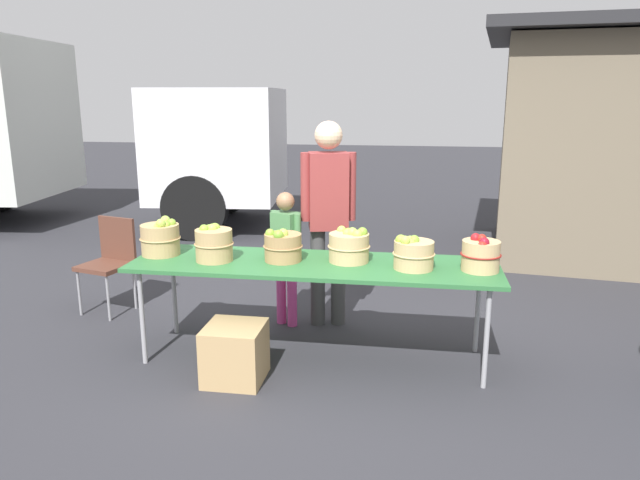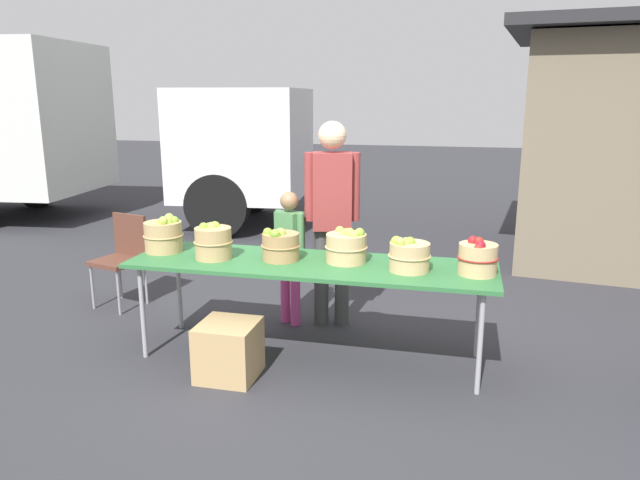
{
  "view_description": "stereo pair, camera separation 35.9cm",
  "coord_description": "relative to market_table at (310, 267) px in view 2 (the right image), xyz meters",
  "views": [
    {
      "loc": [
        0.71,
        -4.16,
        1.95
      ],
      "look_at": [
        0.0,
        0.3,
        0.85
      ],
      "focal_mm": 33.4,
      "sensor_mm": 36.0,
      "label": 1
    },
    {
      "loc": [
        1.06,
        -4.09,
        1.95
      ],
      "look_at": [
        0.0,
        0.3,
        0.85
      ],
      "focal_mm": 33.4,
      "sensor_mm": 36.0,
      "label": 2
    }
  ],
  "objects": [
    {
      "name": "apple_basket_green_0",
      "position": [
        -1.2,
        0.04,
        0.16
      ],
      "size": [
        0.31,
        0.31,
        0.3
      ],
      "color": "tan",
      "rests_on": "market_table"
    },
    {
      "name": "ground_plane",
      "position": [
        0.0,
        0.0,
        -0.71
      ],
      "size": [
        40.0,
        40.0,
        0.0
      ],
      "primitive_type": "plane",
      "color": "#2D2D33"
    },
    {
      "name": "folding_chair",
      "position": [
        -2.02,
        0.73,
        -0.21
      ],
      "size": [
        0.49,
        0.49,
        0.86
      ],
      "rotation": [
        0.0,
        0.0,
        6.02
      ],
      "color": "brown",
      "rests_on": "ground"
    },
    {
      "name": "produce_crate",
      "position": [
        -0.48,
        -0.45,
        -0.51
      ],
      "size": [
        0.4,
        0.4,
        0.4
      ],
      "primitive_type": "cube",
      "color": "tan",
      "rests_on": "ground"
    },
    {
      "name": "apple_basket_green_2",
      "position": [
        -0.24,
        0.01,
        0.15
      ],
      "size": [
        0.3,
        0.3,
        0.26
      ],
      "color": "#A87F51",
      "rests_on": "market_table"
    },
    {
      "name": "vendor_adult",
      "position": [
        0.01,
        0.7,
        0.32
      ],
      "size": [
        0.45,
        0.3,
        1.75
      ],
      "rotation": [
        0.0,
        0.0,
        3.38
      ],
      "color": "#3F3F3F",
      "rests_on": "ground"
    },
    {
      "name": "apple_basket_green_3",
      "position": [
        0.25,
        0.08,
        0.15
      ],
      "size": [
        0.32,
        0.32,
        0.26
      ],
      "color": "tan",
      "rests_on": "market_table"
    },
    {
      "name": "apple_basket_green_1",
      "position": [
        -0.74,
        -0.06,
        0.16
      ],
      "size": [
        0.29,
        0.29,
        0.28
      ],
      "color": "tan",
      "rests_on": "market_table"
    },
    {
      "name": "box_truck",
      "position": [
        -5.78,
        4.13,
        0.77
      ],
      "size": [
        7.88,
        2.92,
        2.75
      ],
      "rotation": [
        0.0,
        0.0,
        0.1
      ],
      "color": "silver",
      "rests_on": "ground"
    },
    {
      "name": "apple_basket_red_0",
      "position": [
        1.19,
        -0.02,
        0.15
      ],
      "size": [
        0.28,
        0.28,
        0.26
      ],
      "color": "tan",
      "rests_on": "market_table"
    },
    {
      "name": "market_table",
      "position": [
        0.0,
        0.0,
        0.0
      ],
      "size": [
        2.7,
        0.76,
        0.75
      ],
      "color": "#2D6B38",
      "rests_on": "ground"
    },
    {
      "name": "child_customer",
      "position": [
        -0.34,
        0.63,
        -0.03
      ],
      "size": [
        0.28,
        0.23,
        1.17
      ],
      "rotation": [
        0.0,
        0.0,
        2.69
      ],
      "color": "#CC3F8C",
      "rests_on": "ground"
    },
    {
      "name": "apple_basket_green_4",
      "position": [
        0.72,
        -0.04,
        0.15
      ],
      "size": [
        0.3,
        0.3,
        0.25
      ],
      "color": "tan",
      "rests_on": "market_table"
    }
  ]
}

